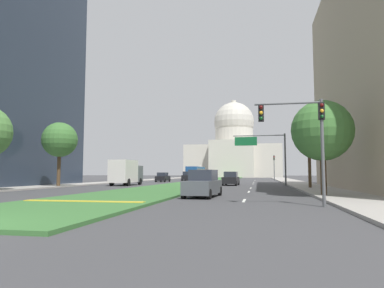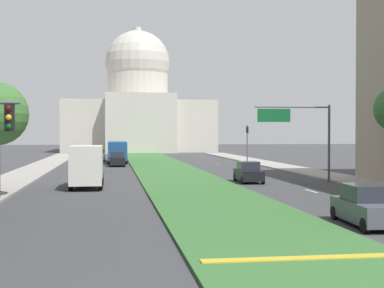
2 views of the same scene
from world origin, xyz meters
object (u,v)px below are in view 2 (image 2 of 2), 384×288
Objects in this scene: capitol_building at (138,109)px; sedan_lead_stopped at (366,207)px; box_truck_delivery at (87,166)px; overhead_guide_sign at (301,126)px; traffic_light_far_right at (247,139)px; sedan_midblock at (249,173)px; sedan_distant at (94,165)px; city_bus at (117,150)px; sedan_very_far at (99,155)px; sedan_far_horizon at (117,159)px.

capitol_building is 105.61m from sedan_lead_stopped.
overhead_guide_sign is at bearing 7.11° from box_truck_delivery.
sedan_lead_stopped is 0.73× the size of box_truck_delivery.
sedan_midblock is (-6.61, -26.99, -2.50)m from traffic_light_far_right.
traffic_light_far_right is 35.81m from box_truck_delivery.
traffic_light_far_right is at bearing 85.29° from overhead_guide_sign.
sedan_distant is 0.38× the size of city_bus.
sedan_lead_stopped is at bearing -77.74° from sedan_very_far.
capitol_building is at bearing 92.85° from sedan_lead_stopped.
capitol_building is at bearing 84.82° from sedan_far_horizon.
capitol_building is 7.83× the size of sedan_far_horizon.
box_truck_delivery is at bearing -172.89° from overhead_guide_sign.
sedan_distant is 18.46m from city_bus.
city_bus is (-17.18, 5.80, -1.54)m from traffic_light_far_right.
sedan_far_horizon is at bearing -171.30° from traffic_light_far_right.
sedan_midblock is (0.11, 21.85, -0.03)m from sedan_lead_stopped.
sedan_far_horizon is 8.50m from city_bus.
sedan_very_far is (-7.95, -44.47, -8.93)m from capitol_building.
sedan_distant is (-17.52, 15.17, -3.91)m from overhead_guide_sign.
city_bus reaches higher than sedan_very_far.
city_bus is (-10.57, 32.79, 0.95)m from sedan_midblock.
sedan_very_far is (-13.29, 38.79, -0.01)m from sedan_midblock.
overhead_guide_sign is at bearing -58.97° from sedan_far_horizon.
box_truck_delivery is (-7.84, -86.07, -8.06)m from capitol_building.
overhead_guide_sign reaches higher than box_truck_delivery.
sedan_very_far is at bearing 108.91° from sedan_midblock.
overhead_guide_sign is 1.55× the size of sedan_distant.
sedan_very_far is 0.69× the size of box_truck_delivery.
capitol_building reaches higher than sedan_very_far.
sedan_distant is at bearing 109.76° from sedan_lead_stopped.
city_bus is (2.72, -6.00, 0.96)m from sedan_very_far.
sedan_distant is 0.66× the size of box_truck_delivery.
box_truck_delivery is (-13.07, 19.04, 0.83)m from sedan_lead_stopped.
sedan_distant is at bearing -98.15° from city_bus.
sedan_very_far is (-0.10, 24.25, 0.03)m from sedan_distant.
sedan_lead_stopped is at bearing -97.84° from traffic_light_far_right.
city_bus is at bearing 85.80° from box_truck_delivery.
box_truck_delivery is (-13.18, -2.81, 0.86)m from sedan_midblock.
traffic_light_far_right is at bearing 32.16° from sedan_distant.
capitol_building is 51.36m from city_bus.
capitol_building is 5.09× the size of overhead_guide_sign.
traffic_light_far_right is 27.74m from overhead_guide_sign.
city_bus reaches higher than sedan_midblock.
sedan_far_horizon is (-17.30, -2.65, -2.46)m from traffic_light_far_right.
overhead_guide_sign is 0.59× the size of city_bus.
capitol_building is 6.38× the size of traffic_light_far_right.
traffic_light_far_right is 1.11× the size of sedan_lead_stopped.
capitol_building is at bearing 101.99° from traffic_light_far_right.
capitol_building is at bearing 84.09° from city_bus.
overhead_guide_sign is 1.52× the size of sedan_midblock.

